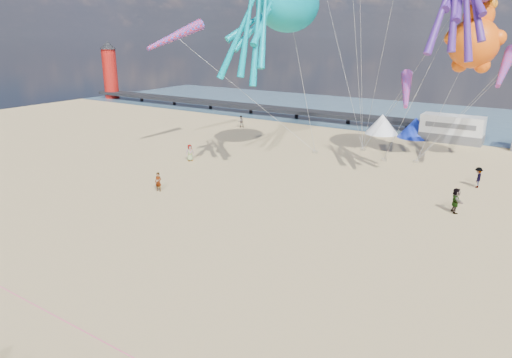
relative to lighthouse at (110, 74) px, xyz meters
name	(u,v)px	position (x,y,z in m)	size (l,w,h in m)	color
ground	(159,275)	(56.00, -44.00, -4.50)	(120.00, 120.00, 0.00)	tan
water	(428,117)	(56.00, 11.00, -4.48)	(120.00, 120.00, 0.00)	#3E5F76
pier	(230,104)	(28.00, 0.00, -3.50)	(60.00, 3.00, 0.50)	black
lighthouse	(110,74)	(0.00, 0.00, 0.00)	(2.60, 2.60, 9.00)	#A5140F
motorhome_0	(452,129)	(62.00, -4.00, -3.00)	(6.60, 2.50, 3.00)	silver
tent_white	(382,124)	(54.00, -4.00, -3.30)	(4.00, 4.00, 2.40)	white
tent_blue	(415,128)	(58.00, -4.00, -3.30)	(4.00, 4.00, 2.40)	#1933CC
rope_line	(73,326)	(56.00, -49.00, -4.48)	(0.03, 0.03, 34.00)	#F2338C
standing_person	(158,182)	(46.63, -34.57, -3.75)	(0.55, 0.36, 1.50)	tan
beachgoer_0	(190,153)	(42.76, -26.46, -3.70)	(0.59, 0.38, 1.61)	#7F6659
beachgoer_1	(241,121)	(37.24, -10.13, -3.73)	(0.75, 0.49, 1.54)	#7F6659
beachgoer_2	(478,177)	(67.14, -20.02, -3.67)	(0.81, 0.63, 1.66)	#7F6659
beachgoer_4	(456,200)	(66.74, -26.71, -3.62)	(1.03, 0.43, 1.76)	#7F6659
sandbag_a	(315,152)	(51.47, -17.12, -4.39)	(0.50, 0.35, 0.22)	gray
sandbag_b	(384,160)	(58.36, -16.28, -4.39)	(0.50, 0.35, 0.22)	gray
sandbag_c	(416,162)	(61.14, -15.18, -4.39)	(0.50, 0.35, 0.22)	gray
sandbag_d	(422,155)	(60.95, -12.39, -4.39)	(0.50, 0.35, 0.22)	gray
sandbag_e	(363,149)	(55.17, -13.38, -4.39)	(0.50, 0.35, 0.22)	gray
kite_octopus_teal	(288,3)	(50.36, -21.36, 9.70)	(4.27, 9.97, 11.40)	#0097A8
kite_teddy_orange	(474,43)	(64.82, -15.70, 6.43)	(4.92, 4.63, 6.95)	#F85A0C
windsock_left	(175,36)	(39.77, -24.45, 6.97)	(1.10, 6.53, 6.53)	red
windsock_mid	(505,67)	(67.43, -16.10, 4.62)	(1.00, 5.98, 5.98)	red
windsock_right	(406,90)	(61.39, -21.92, 3.01)	(0.90, 4.48, 4.48)	red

